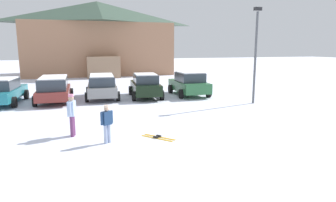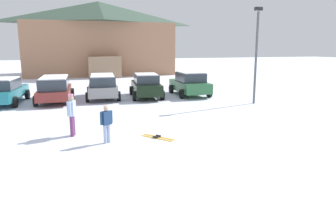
{
  "view_description": "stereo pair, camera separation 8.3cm",
  "coord_description": "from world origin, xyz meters",
  "px_view_note": "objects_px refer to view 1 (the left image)",
  "views": [
    {
      "loc": [
        -3.08,
        -7.34,
        3.46
      ],
      "look_at": [
        1.01,
        5.23,
        1.06
      ],
      "focal_mm": 32.0,
      "sensor_mm": 36.0,
      "label": 1
    },
    {
      "loc": [
        -3.0,
        -7.37,
        3.46
      ],
      "look_at": [
        1.01,
        5.23,
        1.06
      ],
      "focal_mm": 32.0,
      "sensor_mm": 36.0,
      "label": 2
    }
  ],
  "objects_px": {
    "pair_of_skis": "(158,137)",
    "lamp_post": "(256,51)",
    "parked_grey_wagon": "(102,86)",
    "parked_teal_hatchback": "(3,91)",
    "skier_teen_in_navy_coat": "(107,122)",
    "parked_green_coupe": "(189,84)",
    "ski_lodge": "(98,38)",
    "parked_maroon_van": "(54,88)",
    "parked_black_sedan": "(145,85)",
    "skier_adult_in_blue_parka": "(72,113)"
  },
  "relations": [
    {
      "from": "parked_grey_wagon",
      "to": "skier_adult_in_blue_parka",
      "type": "relative_size",
      "value": 2.68
    },
    {
      "from": "parked_maroon_van",
      "to": "parked_green_coupe",
      "type": "relative_size",
      "value": 1.12
    },
    {
      "from": "skier_adult_in_blue_parka",
      "to": "lamp_post",
      "type": "bearing_deg",
      "value": 19.55
    },
    {
      "from": "parked_maroon_van",
      "to": "parked_black_sedan",
      "type": "distance_m",
      "value": 5.93
    },
    {
      "from": "skier_teen_in_navy_coat",
      "to": "pair_of_skis",
      "type": "relative_size",
      "value": 1.1
    },
    {
      "from": "parked_green_coupe",
      "to": "parked_black_sedan",
      "type": "bearing_deg",
      "value": 178.51
    },
    {
      "from": "parked_grey_wagon",
      "to": "parked_green_coupe",
      "type": "xyz_separation_m",
      "value": [
        6.11,
        -0.61,
        -0.02
      ]
    },
    {
      "from": "parked_grey_wagon",
      "to": "skier_teen_in_navy_coat",
      "type": "relative_size",
      "value": 3.18
    },
    {
      "from": "parked_grey_wagon",
      "to": "parked_green_coupe",
      "type": "relative_size",
      "value": 1.08
    },
    {
      "from": "pair_of_skis",
      "to": "lamp_post",
      "type": "height_order",
      "value": "lamp_post"
    },
    {
      "from": "ski_lodge",
      "to": "parked_teal_hatchback",
      "type": "bearing_deg",
      "value": -111.09
    },
    {
      "from": "parked_grey_wagon",
      "to": "skier_teen_in_navy_coat",
      "type": "height_order",
      "value": "parked_grey_wagon"
    },
    {
      "from": "parked_teal_hatchback",
      "to": "parked_black_sedan",
      "type": "xyz_separation_m",
      "value": [
        8.89,
        -0.37,
        0.03
      ]
    },
    {
      "from": "skier_teen_in_navy_coat",
      "to": "lamp_post",
      "type": "distance_m",
      "value": 11.12
    },
    {
      "from": "parked_grey_wagon",
      "to": "skier_teen_in_navy_coat",
      "type": "bearing_deg",
      "value": -94.71
    },
    {
      "from": "ski_lodge",
      "to": "skier_teen_in_navy_coat",
      "type": "xyz_separation_m",
      "value": [
        -2.42,
        -29.41,
        -3.82
      ]
    },
    {
      "from": "parked_black_sedan",
      "to": "skier_teen_in_navy_coat",
      "type": "distance_m",
      "value": 10.05
    },
    {
      "from": "parked_green_coupe",
      "to": "skier_teen_in_navy_coat",
      "type": "height_order",
      "value": "parked_green_coupe"
    },
    {
      "from": "parked_green_coupe",
      "to": "skier_teen_in_navy_coat",
      "type": "xyz_separation_m",
      "value": [
        -6.93,
        -9.25,
        -0.06
      ]
    },
    {
      "from": "ski_lodge",
      "to": "parked_maroon_van",
      "type": "height_order",
      "value": "ski_lodge"
    },
    {
      "from": "ski_lodge",
      "to": "skier_teen_in_navy_coat",
      "type": "height_order",
      "value": "ski_lodge"
    },
    {
      "from": "parked_teal_hatchback",
      "to": "lamp_post",
      "type": "xyz_separation_m",
      "value": [
        14.74,
        -4.58,
        2.42
      ]
    },
    {
      "from": "parked_maroon_van",
      "to": "skier_teen_in_navy_coat",
      "type": "xyz_separation_m",
      "value": [
        2.22,
        -9.51,
        -0.08
      ]
    },
    {
      "from": "parked_grey_wagon",
      "to": "pair_of_skis",
      "type": "xyz_separation_m",
      "value": [
        1.11,
        -9.84,
        -0.85
      ]
    },
    {
      "from": "parked_grey_wagon",
      "to": "lamp_post",
      "type": "distance_m",
      "value": 10.23
    },
    {
      "from": "ski_lodge",
      "to": "parked_grey_wagon",
      "type": "relative_size",
      "value": 4.06
    },
    {
      "from": "lamp_post",
      "to": "pair_of_skis",
      "type": "bearing_deg",
      "value": -146.26
    },
    {
      "from": "ski_lodge",
      "to": "pair_of_skis",
      "type": "distance_m",
      "value": 29.75
    },
    {
      "from": "ski_lodge",
      "to": "parked_green_coupe",
      "type": "bearing_deg",
      "value": -77.4
    },
    {
      "from": "parked_black_sedan",
      "to": "skier_adult_in_blue_parka",
      "type": "xyz_separation_m",
      "value": [
        -4.9,
        -8.03,
        0.11
      ]
    },
    {
      "from": "parked_teal_hatchback",
      "to": "parked_green_coupe",
      "type": "bearing_deg",
      "value": -2.13
    },
    {
      "from": "parked_teal_hatchback",
      "to": "parked_grey_wagon",
      "type": "relative_size",
      "value": 1.09
    },
    {
      "from": "parked_grey_wagon",
      "to": "ski_lodge",
      "type": "bearing_deg",
      "value": 85.3
    },
    {
      "from": "parked_maroon_van",
      "to": "pair_of_skis",
      "type": "xyz_separation_m",
      "value": [
        4.14,
        -9.48,
        -0.85
      ]
    },
    {
      "from": "parked_green_coupe",
      "to": "pair_of_skis",
      "type": "height_order",
      "value": "parked_green_coupe"
    },
    {
      "from": "ski_lodge",
      "to": "parked_grey_wagon",
      "type": "bearing_deg",
      "value": -94.7
    },
    {
      "from": "skier_adult_in_blue_parka",
      "to": "parked_grey_wagon",
      "type": "bearing_deg",
      "value": 76.83
    },
    {
      "from": "parked_maroon_van",
      "to": "skier_adult_in_blue_parka",
      "type": "distance_m",
      "value": 8.27
    },
    {
      "from": "skier_teen_in_navy_coat",
      "to": "pair_of_skis",
      "type": "bearing_deg",
      "value": 0.63
    },
    {
      "from": "parked_maroon_van",
      "to": "parked_green_coupe",
      "type": "distance_m",
      "value": 9.15
    },
    {
      "from": "skier_adult_in_blue_parka",
      "to": "pair_of_skis",
      "type": "bearing_deg",
      "value": -22.41
    },
    {
      "from": "parked_black_sedan",
      "to": "ski_lodge",
      "type": "bearing_deg",
      "value": 93.68
    },
    {
      "from": "parked_grey_wagon",
      "to": "parked_black_sedan",
      "type": "relative_size",
      "value": 1.04
    },
    {
      "from": "parked_maroon_van",
      "to": "pair_of_skis",
      "type": "bearing_deg",
      "value": -66.43
    },
    {
      "from": "parked_grey_wagon",
      "to": "skier_adult_in_blue_parka",
      "type": "distance_m",
      "value": 8.79
    },
    {
      "from": "parked_black_sedan",
      "to": "lamp_post",
      "type": "xyz_separation_m",
      "value": [
        5.85,
        -4.21,
        2.4
      ]
    },
    {
      "from": "parked_black_sedan",
      "to": "skier_adult_in_blue_parka",
      "type": "bearing_deg",
      "value": -121.39
    },
    {
      "from": "parked_teal_hatchback",
      "to": "parked_grey_wagon",
      "type": "height_order",
      "value": "parked_grey_wagon"
    },
    {
      "from": "parked_teal_hatchback",
      "to": "skier_teen_in_navy_coat",
      "type": "distance_m",
      "value": 11.0
    },
    {
      "from": "parked_teal_hatchback",
      "to": "pair_of_skis",
      "type": "relative_size",
      "value": 3.83
    }
  ]
}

